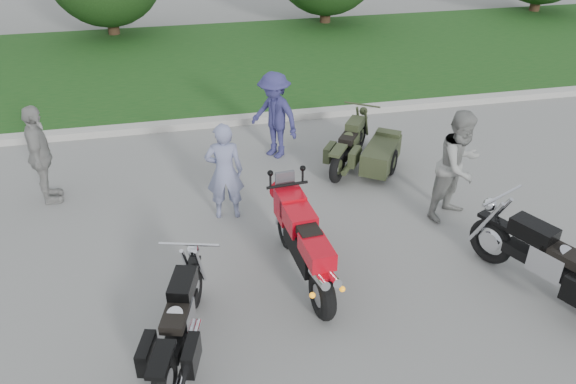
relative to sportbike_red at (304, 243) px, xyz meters
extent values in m
plane|color=gray|center=(-0.11, -0.54, -0.61)|extent=(80.00, 80.00, 0.00)
cube|color=#B7B4AC|center=(-0.11, 5.46, -0.54)|extent=(60.00, 0.30, 0.15)
cube|color=#2A541D|center=(-0.11, 9.61, -0.54)|extent=(60.00, 8.00, 0.14)
cylinder|color=#3F2B1C|center=(-3.11, 12.96, -0.01)|extent=(0.36, 0.36, 1.20)
cylinder|color=#3F2B1C|center=(3.89, 12.96, -0.01)|extent=(0.36, 0.36, 1.20)
torus|color=black|center=(0.06, -0.72, -0.28)|extent=(0.26, 0.68, 0.66)
torus|color=black|center=(-0.07, 0.82, -0.29)|extent=(0.18, 0.65, 0.64)
cube|color=black|center=(0.00, -0.01, -0.03)|extent=(0.38, 0.98, 0.37)
cube|color=red|center=(-0.02, 0.24, 0.26)|extent=(0.41, 0.61, 0.28)
cube|color=red|center=(0.04, -0.49, 0.22)|extent=(0.37, 0.61, 0.23)
cube|color=black|center=(0.01, -0.15, 0.30)|extent=(0.31, 0.40, 0.11)
cube|color=red|center=(-0.05, 0.63, 0.22)|extent=(0.40, 0.46, 0.43)
cylinder|color=silver|center=(-0.01, -0.79, 0.05)|extent=(0.16, 0.50, 0.23)
cylinder|color=silver|center=(0.14, -0.78, 0.05)|extent=(0.16, 0.50, 0.23)
torus|color=black|center=(-1.90, -1.67, -0.30)|extent=(0.32, 0.65, 0.63)
torus|color=black|center=(-1.49, -0.19, -0.31)|extent=(0.27, 0.60, 0.60)
cube|color=black|center=(-1.69, -0.93, -0.22)|extent=(0.50, 1.13, 0.13)
cube|color=silver|center=(-1.69, -0.93, -0.15)|extent=(0.38, 0.48, 0.33)
cube|color=black|center=(-1.62, -0.66, 0.11)|extent=(0.39, 0.56, 0.20)
cube|color=black|center=(-1.73, -1.06, 0.02)|extent=(0.38, 0.52, 0.11)
cube|color=black|center=(-1.90, -1.67, 0.04)|extent=(0.33, 0.55, 0.06)
cylinder|color=silver|center=(-1.62, -1.29, -0.35)|extent=(0.36, 1.01, 0.09)
torus|color=black|center=(2.69, -0.15, -0.27)|extent=(0.40, 0.67, 0.68)
cube|color=black|center=(3.05, -0.94, -0.17)|extent=(0.75, 1.25, 0.15)
cube|color=silver|center=(3.05, -0.94, -0.08)|extent=(0.49, 0.57, 0.37)
cube|color=black|center=(2.92, -0.65, 0.21)|extent=(0.51, 0.65, 0.23)
cube|color=black|center=(3.12, -1.08, 0.11)|extent=(0.49, 0.60, 0.13)
torus|color=black|center=(1.22, 2.52, -0.31)|extent=(0.47, 0.58, 0.60)
torus|color=black|center=(2.06, 3.73, -0.33)|extent=(0.41, 0.53, 0.57)
cube|color=black|center=(1.64, 3.13, -0.24)|extent=(0.77, 0.99, 0.12)
cube|color=#343C23|center=(1.64, 3.13, -0.17)|extent=(0.45, 0.48, 0.31)
cube|color=#343C23|center=(1.79, 3.35, 0.08)|extent=(0.48, 0.54, 0.20)
cube|color=black|center=(1.56, 3.02, -0.01)|extent=(0.46, 0.51, 0.11)
cube|color=#343C23|center=(1.22, 2.52, 0.01)|extent=(0.44, 0.51, 0.05)
cylinder|color=#343C23|center=(1.59, 2.78, -0.36)|extent=(0.63, 0.85, 0.09)
cube|color=#343C23|center=(2.10, 2.70, -0.26)|extent=(1.06, 1.23, 0.40)
torus|color=black|center=(2.28, 2.57, -0.36)|extent=(0.37, 0.47, 0.50)
imported|color=#7D84AB|center=(-0.83, 1.83, 0.20)|extent=(0.63, 0.44, 1.63)
imported|color=gray|center=(2.74, 1.10, 0.29)|extent=(1.09, 1.00, 1.80)
imported|color=navy|center=(0.34, 3.78, 0.23)|extent=(1.16, 1.24, 1.68)
imported|color=#989793|center=(-3.70, 2.94, 0.24)|extent=(0.54, 1.04, 1.70)
camera|label=1|loc=(-1.49, -5.85, 4.40)|focal=35.00mm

